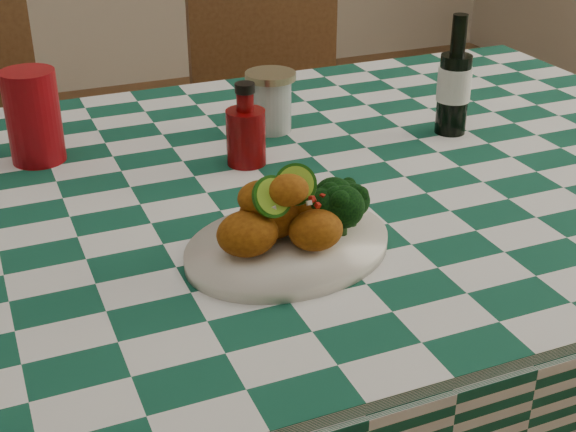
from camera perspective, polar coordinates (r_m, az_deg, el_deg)
name	(u,v)px	position (r m, az deg, el deg)	size (l,w,h in m)	color
dining_table	(272,381)	(1.46, -1.16, -11.66)	(1.66, 1.06, 0.79)	#134D38
plate	(288,247)	(1.05, 0.00, -2.23)	(0.29, 0.22, 0.02)	silver
fried_chicken_pile	(285,209)	(1.02, -0.22, 0.50)	(0.15, 0.11, 0.10)	#9D570F
broccoli_side	(336,205)	(1.07, 3.42, 0.81)	(0.09, 0.09, 0.07)	black
red_tumbler	(33,117)	(1.37, -17.66, 6.75)	(0.09, 0.09, 0.15)	maroon
ketchup_bottle	(246,124)	(1.30, -3.03, 6.54)	(0.06, 0.06, 0.14)	#660506
mason_jar	(271,102)	(1.44, -1.23, 8.12)	(0.09, 0.09, 0.11)	#B2BCBA
beer_bottle	(455,75)	(1.44, 11.79, 9.78)	(0.06, 0.06, 0.21)	black
wooden_chair_right	(285,171)	(2.13, -0.24, 3.25)	(0.40, 0.42, 0.89)	#472814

